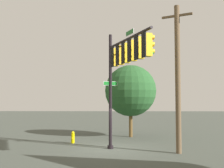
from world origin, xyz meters
The scene contains 5 objects.
ground_plane centered at (0.00, 0.00, 0.00)m, with size 120.00×120.00×0.00m, color #43483F.
signal_pole_assembly centered at (2.03, 0.91, 5.24)m, with size 4.98×2.70×7.20m.
utility_pole centered at (1.42, 3.94, 4.39)m, with size 0.93×1.66×8.55m.
fire_hydrant centered at (-2.15, -2.73, 0.41)m, with size 0.33×0.24×0.83m.
tree_mid centered at (-5.56, 1.49, 3.82)m, with size 4.27×4.27×5.96m.
Camera 1 is at (17.24, 0.59, 3.00)m, focal length 43.90 mm.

